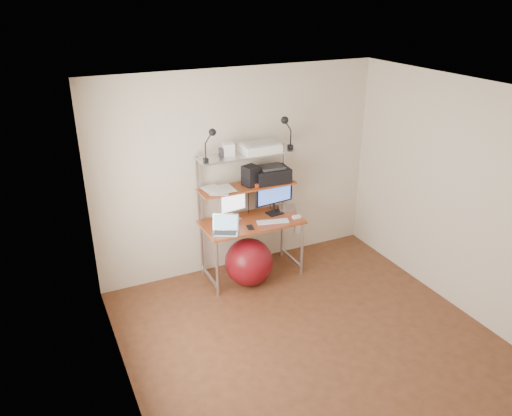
{
  "coord_description": "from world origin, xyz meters",
  "views": [
    {
      "loc": [
        -2.27,
        -3.48,
        3.3
      ],
      "look_at": [
        -0.08,
        1.15,
        1.04
      ],
      "focal_mm": 35.0,
      "sensor_mm": 36.0,
      "label": 1
    }
  ],
  "objects": [
    {
      "name": "room",
      "position": [
        0.0,
        0.0,
        1.25
      ],
      "size": [
        3.6,
        3.6,
        3.6
      ],
      "color": "brown",
      "rests_on": "ground"
    },
    {
      "name": "computer_desk",
      "position": [
        0.0,
        1.5,
        0.96
      ],
      "size": [
        1.2,
        0.6,
        1.57
      ],
      "color": "#AA5121",
      "rests_on": "ground"
    },
    {
      "name": "wall_outlet",
      "position": [
        0.85,
        1.79,
        0.3
      ],
      "size": [
        0.08,
        0.01,
        0.12
      ],
      "primitive_type": "cube",
      "color": "white",
      "rests_on": "room"
    },
    {
      "name": "monitor_silver",
      "position": [
        -0.18,
        1.58,
        0.95
      ],
      "size": [
        0.36,
        0.15,
        0.4
      ],
      "rotation": [
        0.0,
        0.0,
        0.15
      ],
      "color": "#A9A8AD",
      "rests_on": "desktop"
    },
    {
      "name": "monitor_black",
      "position": [
        0.35,
        1.53,
        1.0
      ],
      "size": [
        0.52,
        0.17,
        0.52
      ],
      "rotation": [
        0.0,
        0.0,
        0.11
      ],
      "color": "black",
      "rests_on": "desktop"
    },
    {
      "name": "laptop",
      "position": [
        -0.4,
        1.29,
        0.78
      ],
      "size": [
        0.37,
        0.35,
        0.26
      ],
      "rotation": [
        0.0,
        0.0,
        -0.5
      ],
      "color": "#B9B9BE",
      "rests_on": "desktop"
    },
    {
      "name": "keyboard",
      "position": [
        0.21,
        1.31,
        0.75
      ],
      "size": [
        0.4,
        0.2,
        0.01
      ],
      "primitive_type": "cube",
      "rotation": [
        0.0,
        0.0,
        -0.24
      ],
      "color": "white",
      "rests_on": "desktop"
    },
    {
      "name": "mouse",
      "position": [
        0.53,
        1.29,
        0.75
      ],
      "size": [
        0.1,
        0.06,
        0.03
      ],
      "primitive_type": "cube",
      "rotation": [
        0.0,
        0.0,
        -0.02
      ],
      "color": "white",
      "rests_on": "desktop"
    },
    {
      "name": "mac_mini",
      "position": [
        0.54,
        1.55,
        0.76
      ],
      "size": [
        0.26,
        0.26,
        0.04
      ],
      "primitive_type": "cube",
      "rotation": [
        0.0,
        0.0,
        -0.34
      ],
      "color": "#B9B9BE",
      "rests_on": "desktop"
    },
    {
      "name": "phone",
      "position": [
        -0.1,
        1.28,
        0.74
      ],
      "size": [
        0.09,
        0.14,
        0.01
      ],
      "primitive_type": "cube",
      "rotation": [
        0.0,
        0.0,
        -0.2
      ],
      "color": "black",
      "rests_on": "desktop"
    },
    {
      "name": "printer",
      "position": [
        0.32,
        1.56,
        1.25
      ],
      "size": [
        0.44,
        0.32,
        0.2
      ],
      "rotation": [
        0.0,
        0.0,
        -0.07
      ],
      "color": "black",
      "rests_on": "mid_shelf"
    },
    {
      "name": "nas_cube",
      "position": [
        0.04,
        1.55,
        1.27
      ],
      "size": [
        0.2,
        0.2,
        0.24
      ],
      "primitive_type": "cube",
      "rotation": [
        0.0,
        0.0,
        0.28
      ],
      "color": "black",
      "rests_on": "mid_shelf"
    },
    {
      "name": "red_box",
      "position": [
        0.13,
        1.51,
        1.17
      ],
      "size": [
        0.17,
        0.12,
        0.04
      ],
      "primitive_type": "cube",
      "rotation": [
        0.0,
        0.0,
        0.1
      ],
      "color": "#B23D1C",
      "rests_on": "mid_shelf"
    },
    {
      "name": "scanner",
      "position": [
        0.16,
        1.55,
        1.61
      ],
      "size": [
        0.44,
        0.29,
        0.12
      ],
      "rotation": [
        0.0,
        0.0,
        -0.0
      ],
      "color": "white",
      "rests_on": "top_shelf"
    },
    {
      "name": "box_white",
      "position": [
        -0.23,
        1.57,
        1.62
      ],
      "size": [
        0.14,
        0.12,
        0.14
      ],
      "primitive_type": "cube",
      "rotation": [
        0.0,
        0.0,
        -0.16
      ],
      "color": "white",
      "rests_on": "top_shelf"
    },
    {
      "name": "box_grey",
      "position": [
        -0.29,
        1.59,
        1.6
      ],
      "size": [
        0.11,
        0.11,
        0.09
      ],
      "primitive_type": "cube",
      "rotation": [
        0.0,
        0.0,
        -0.21
      ],
      "color": "#313134",
      "rests_on": "top_shelf"
    },
    {
      "name": "clip_lamp_left",
      "position": [
        -0.47,
        1.46,
        1.82
      ],
      "size": [
        0.15,
        0.08,
        0.37
      ],
      "color": "black",
      "rests_on": "top_shelf"
    },
    {
      "name": "clip_lamp_right",
      "position": [
        0.47,
        1.5,
        1.84
      ],
      "size": [
        0.16,
        0.09,
        0.4
      ],
      "color": "black",
      "rests_on": "top_shelf"
    },
    {
      "name": "exercise_ball",
      "position": [
        -0.12,
        1.27,
        0.29
      ],
      "size": [
        0.58,
        0.58,
        0.58
      ],
      "primitive_type": "sphere",
      "color": "maroon",
      "rests_on": "floor"
    },
    {
      "name": "paper_stack",
      "position": [
        -0.38,
        1.57,
        1.16
      ],
      "size": [
        0.36,
        0.41,
        0.02
      ],
      "color": "white",
      "rests_on": "mid_shelf"
    }
  ]
}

